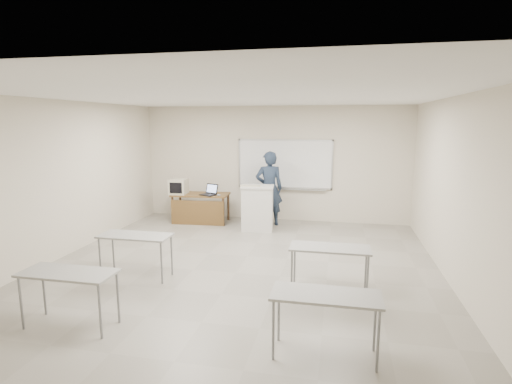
% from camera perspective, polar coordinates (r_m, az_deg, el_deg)
% --- Properties ---
extents(floor, '(7.00, 8.00, 0.01)m').
position_cam_1_polar(floor, '(7.08, -2.88, -11.49)').
color(floor, gray).
rests_on(floor, ground).
extents(whiteboard, '(2.48, 0.10, 1.31)m').
position_cam_1_polar(whiteboard, '(10.49, 4.14, 3.90)').
color(whiteboard, white).
rests_on(whiteboard, floor).
extents(student_desks, '(4.40, 2.20, 0.73)m').
position_cam_1_polar(student_desks, '(5.63, -6.47, -9.96)').
color(student_desks, gray).
rests_on(student_desks, floor).
extents(instructor_desk, '(1.44, 0.72, 0.75)m').
position_cam_1_polar(instructor_desk, '(10.38, -8.09, -1.46)').
color(instructor_desk, brown).
rests_on(instructor_desk, floor).
extents(podium, '(0.77, 0.56, 1.08)m').
position_cam_1_polar(podium, '(9.62, 0.21, -2.28)').
color(podium, silver).
rests_on(podium, floor).
extents(crt_monitor, '(0.42, 0.47, 0.40)m').
position_cam_1_polar(crt_monitor, '(10.49, -10.99, 0.77)').
color(crt_monitor, '#B5AF96').
rests_on(crt_monitor, instructor_desk).
extents(laptop, '(0.37, 0.34, 0.27)m').
position_cam_1_polar(laptop, '(10.24, -6.81, -0.08)').
color(laptop, black).
rests_on(laptop, instructor_desk).
extents(mouse, '(0.11, 0.07, 0.04)m').
position_cam_1_polar(mouse, '(10.08, -5.35, -0.44)').
color(mouse, '#9EA2A6').
rests_on(mouse, instructor_desk).
extents(keyboard, '(0.49, 0.23, 0.03)m').
position_cam_1_polar(keyboard, '(9.43, -0.83, 0.88)').
color(keyboard, '#B5AF96').
rests_on(keyboard, podium).
extents(presenter, '(0.78, 0.62, 1.87)m').
position_cam_1_polar(presenter, '(10.02, 1.88, 0.51)').
color(presenter, black).
rests_on(presenter, floor).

